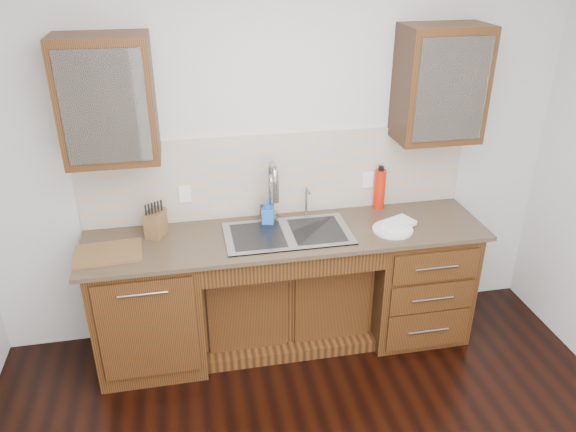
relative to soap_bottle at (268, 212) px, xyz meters
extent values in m
cube|color=silver|center=(0.10, 0.21, 0.35)|extent=(4.00, 0.10, 2.70)
cube|color=#593014|center=(-0.85, -0.15, -0.56)|extent=(0.70, 0.62, 0.88)
cube|color=#593014|center=(0.10, -0.06, -0.65)|extent=(1.20, 0.44, 0.70)
cube|color=#593014|center=(1.05, -0.15, -0.56)|extent=(0.70, 0.62, 0.88)
cube|color=#84705B|center=(0.10, -0.16, -0.10)|extent=(2.70, 0.65, 0.03)
cube|color=beige|center=(0.10, 0.15, 0.21)|extent=(2.70, 0.02, 0.59)
cube|color=#9E9EA5|center=(0.10, -0.18, -0.17)|extent=(0.84, 0.46, 0.19)
cylinder|color=#999993|center=(0.03, 0.05, 0.11)|extent=(0.04, 0.04, 0.40)
cylinder|color=#999993|center=(0.28, 0.06, 0.03)|extent=(0.02, 0.02, 0.24)
cube|color=#593014|center=(-0.95, -0.01, 0.83)|extent=(0.55, 0.34, 0.75)
cube|color=#593014|center=(1.15, -0.01, 0.83)|extent=(0.55, 0.34, 0.75)
cube|color=white|center=(-0.55, 0.14, 0.12)|extent=(0.08, 0.01, 0.12)
cube|color=white|center=(0.75, 0.14, 0.12)|extent=(0.08, 0.01, 0.12)
imported|color=blue|center=(0.00, 0.00, 0.00)|extent=(0.10, 0.10, 0.18)
cylinder|color=red|center=(0.83, 0.10, 0.06)|extent=(0.09, 0.09, 0.29)
cylinder|color=silver|center=(0.81, -0.27, -0.08)|extent=(0.36, 0.36, 0.02)
cube|color=white|center=(0.87, -0.22, -0.06)|extent=(0.24, 0.21, 0.03)
cube|color=olive|center=(-0.75, -0.03, 0.00)|extent=(0.15, 0.19, 0.18)
cube|color=#95764A|center=(-1.05, -0.22, -0.08)|extent=(0.42, 0.31, 0.02)
imported|color=white|center=(-1.03, -0.01, 0.77)|extent=(0.13, 0.13, 0.09)
imported|color=white|center=(-0.83, -0.01, 0.78)|extent=(0.12, 0.12, 0.10)
imported|color=white|center=(1.10, -0.01, 0.77)|extent=(0.12, 0.12, 0.09)
imported|color=white|center=(1.25, -0.01, 0.77)|extent=(0.11, 0.11, 0.08)
camera|label=1|loc=(-0.53, -3.41, 1.68)|focal=35.00mm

